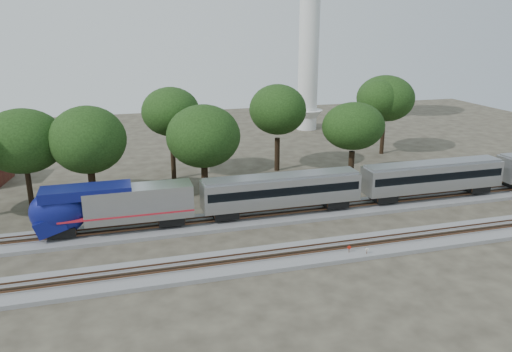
# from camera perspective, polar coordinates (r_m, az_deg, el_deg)

# --- Properties ---
(ground) EXTENTS (160.00, 160.00, 0.00)m
(ground) POSITION_cam_1_polar(r_m,az_deg,el_deg) (51.03, 2.41, -7.39)
(ground) COLOR #383328
(ground) RESTS_ON ground
(track_far) EXTENTS (160.00, 5.00, 0.73)m
(track_far) POSITION_cam_1_polar(r_m,az_deg,el_deg) (56.21, 0.50, -4.77)
(track_far) COLOR slate
(track_far) RESTS_ON ground
(track_near) EXTENTS (160.00, 5.00, 0.73)m
(track_near) POSITION_cam_1_polar(r_m,az_deg,el_deg) (47.53, 3.95, -9.08)
(track_near) COLOR slate
(track_near) RESTS_ON ground
(train) EXTENTS (93.66, 3.23, 4.77)m
(train) POSITION_cam_1_polar(r_m,az_deg,el_deg) (64.66, 19.64, 0.06)
(train) COLOR #A9ACB0
(train) RESTS_ON ground
(switch_stand_red) EXTENTS (0.34, 0.15, 1.09)m
(switch_stand_red) POSITION_cam_1_polar(r_m,az_deg,el_deg) (48.28, 10.59, -8.27)
(switch_stand_red) COLOR #512D19
(switch_stand_red) RESTS_ON ground
(switch_stand_white) EXTENTS (0.31, 0.11, 1.00)m
(switch_stand_white) POSITION_cam_1_polar(r_m,az_deg,el_deg) (48.40, 12.55, -8.41)
(switch_stand_white) COLOR #512D19
(switch_stand_white) RESTS_ON ground
(switch_lever) EXTENTS (0.54, 0.37, 0.30)m
(switch_lever) POSITION_cam_1_polar(r_m,az_deg,el_deg) (48.88, 13.22, -8.83)
(switch_lever) COLOR #512D19
(switch_lever) RESTS_ON ground
(tree_1) EXTENTS (8.13, 8.13, 11.47)m
(tree_1) POSITION_cam_1_polar(r_m,az_deg,el_deg) (63.99, -25.09, 3.61)
(tree_1) COLOR black
(tree_1) RESTS_ON ground
(tree_2) EXTENTS (8.17, 8.17, 11.51)m
(tree_2) POSITION_cam_1_polar(r_m,az_deg,el_deg) (61.78, -18.67, 3.93)
(tree_2) COLOR black
(tree_2) RESTS_ON ground
(tree_3) EXTENTS (9.76, 9.76, 13.76)m
(tree_3) POSITION_cam_1_polar(r_m,az_deg,el_deg) (69.25, -9.72, 7.26)
(tree_3) COLOR black
(tree_3) RESTS_ON ground
(tree_4) EXTENTS (7.86, 7.86, 11.08)m
(tree_4) POSITION_cam_1_polar(r_m,az_deg,el_deg) (62.13, -6.03, 4.53)
(tree_4) COLOR black
(tree_4) RESTS_ON ground
(tree_5) EXTENTS (9.30, 9.30, 13.11)m
(tree_5) POSITION_cam_1_polar(r_m,az_deg,el_deg) (72.70, 2.50, 7.59)
(tree_5) COLOR black
(tree_5) RESTS_ON ground
(tree_6) EXTENTS (7.81, 7.81, 11.01)m
(tree_6) POSITION_cam_1_polar(r_m,az_deg,el_deg) (69.44, 11.08, 5.60)
(tree_6) COLOR black
(tree_6) RESTS_ON ground
(tree_7) EXTENTS (9.46, 9.46, 13.33)m
(tree_7) POSITION_cam_1_polar(r_m,az_deg,el_deg) (85.20, 14.57, 8.57)
(tree_7) COLOR black
(tree_7) RESTS_ON ground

